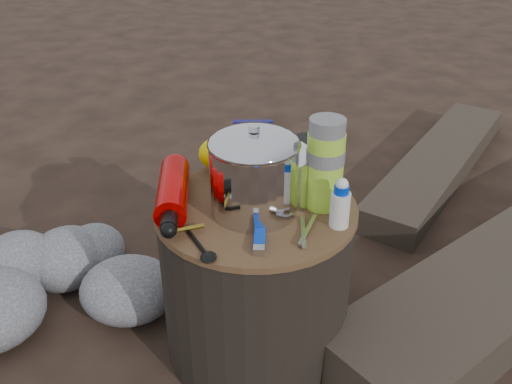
# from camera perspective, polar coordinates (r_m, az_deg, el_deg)

# --- Properties ---
(ground) EXTENTS (60.00, 60.00, 0.00)m
(ground) POSITION_cam_1_polar(r_m,az_deg,el_deg) (1.60, 0.00, -15.03)
(ground) COLOR #2E2019
(ground) RESTS_ON ground
(stump) EXTENTS (0.48, 0.48, 0.44)m
(stump) POSITION_cam_1_polar(r_m,az_deg,el_deg) (1.46, 0.00, -8.87)
(stump) COLOR black
(stump) RESTS_ON ground
(rock_ring) EXTENTS (0.46, 1.01, 0.20)m
(rock_ring) POSITION_cam_1_polar(r_m,az_deg,el_deg) (1.59, -22.19, -13.38)
(rock_ring) COLOR slate
(rock_ring) RESTS_ON ground
(log_small) EXTENTS (0.77, 1.21, 0.10)m
(log_small) POSITION_cam_1_polar(r_m,az_deg,el_deg) (2.51, 18.13, 2.83)
(log_small) COLOR #332B22
(log_small) RESTS_ON ground
(foil_windscreen) EXTENTS (0.20, 0.20, 0.12)m
(foil_windscreen) POSITION_cam_1_polar(r_m,az_deg,el_deg) (1.33, 1.22, 1.65)
(foil_windscreen) COLOR silver
(foil_windscreen) RESTS_ON stump
(camping_pot) EXTENTS (0.20, 0.20, 0.20)m
(camping_pot) POSITION_cam_1_polar(r_m,az_deg,el_deg) (1.26, -0.19, 2.07)
(camping_pot) COLOR silver
(camping_pot) RESTS_ON stump
(fuel_bottle) EXTENTS (0.13, 0.31, 0.07)m
(fuel_bottle) POSITION_cam_1_polar(r_m,az_deg,el_deg) (1.33, -8.48, 0.13)
(fuel_bottle) COLOR #AB0000
(fuel_bottle) RESTS_ON stump
(thermos) EXTENTS (0.09, 0.09, 0.22)m
(thermos) POSITION_cam_1_polar(r_m,az_deg,el_deg) (1.29, 7.05, 2.84)
(thermos) COLOR #9FD733
(thermos) RESTS_ON stump
(travel_mug) EXTENTS (0.07, 0.07, 0.11)m
(travel_mug) POSITION_cam_1_polar(r_m,az_deg,el_deg) (1.43, 5.19, 3.40)
(travel_mug) COLOR black
(travel_mug) RESTS_ON stump
(stuff_sack) EXTENTS (0.14, 0.11, 0.09)m
(stuff_sack) POSITION_cam_1_polar(r_m,az_deg,el_deg) (1.47, -3.21, 3.90)
(stuff_sack) COLOR #ECD000
(stuff_sack) RESTS_ON stump
(food_pouch) EXTENTS (0.11, 0.04, 0.13)m
(food_pouch) POSITION_cam_1_polar(r_m,az_deg,el_deg) (1.48, -0.29, 4.81)
(food_pouch) COLOR #0D0C5A
(food_pouch) RESTS_ON stump
(lighter) EXTENTS (0.03, 0.09, 0.02)m
(lighter) POSITION_cam_1_polar(r_m,az_deg,el_deg) (1.20, 0.37, -4.68)
(lighter) COLOR #0530B9
(lighter) RESTS_ON stump
(pot_grabber) EXTENTS (0.04, 0.13, 0.01)m
(pot_grabber) POSITION_cam_1_polar(r_m,az_deg,el_deg) (1.23, 4.85, -4.04)
(pot_grabber) COLOR #BCBCC1
(pot_grabber) RESTS_ON stump
(spork) EXTENTS (0.10, 0.13, 0.01)m
(spork) POSITION_cam_1_polar(r_m,az_deg,el_deg) (1.20, -6.05, -5.08)
(spork) COLOR black
(spork) RESTS_ON stump
(squeeze_bottle) EXTENTS (0.04, 0.04, 0.11)m
(squeeze_bottle) POSITION_cam_1_polar(r_m,az_deg,el_deg) (1.24, 8.58, -1.34)
(squeeze_bottle) COLOR silver
(squeeze_bottle) RESTS_ON stump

